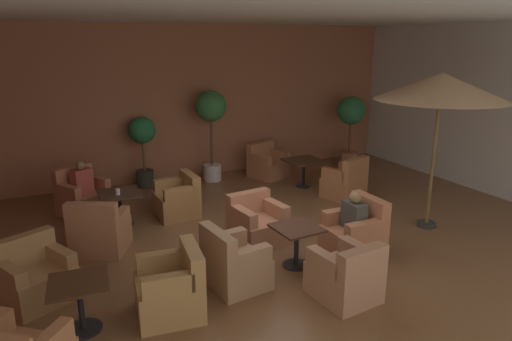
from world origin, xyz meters
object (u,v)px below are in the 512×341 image
at_px(armchair_rear_right_north, 36,278).
at_px(armchair_mid_center_south, 346,276).
at_px(armchair_mid_center_north, 257,224).
at_px(patron_blue_shirt, 82,179).
at_px(armchair_front_right_north, 345,183).
at_px(cafe_table_front_left, 120,201).
at_px(potted_tree_left_corner, 351,118).
at_px(potted_tree_mid_left, 143,141).
at_px(potted_tree_mid_right, 211,117).
at_px(armchair_front_left_north, 100,232).
at_px(armchair_front_left_south, 82,197).
at_px(cafe_table_mid_center, 297,237).
at_px(patron_by_window, 354,213).
at_px(patio_umbrella_tall_red, 441,87).
at_px(cafe_table_front_right, 304,165).
at_px(armchair_rear_right_south, 172,290).
at_px(armchair_front_right_east, 268,165).
at_px(iced_drink_cup, 118,192).
at_px(armchair_front_left_east, 178,200).
at_px(cafe_table_rear_right, 80,296).
at_px(armchair_mid_center_west, 355,233).
at_px(armchair_mid_center_east, 234,264).

bearing_deg(armchair_rear_right_north, armchair_mid_center_south, -25.05).
xyz_separation_m(armchair_mid_center_north, patron_blue_shirt, (-2.45, 2.54, 0.39)).
xyz_separation_m(armchair_front_right_north, armchair_rear_right_north, (-5.95, -1.59, -0.02)).
xyz_separation_m(cafe_table_front_left, potted_tree_left_corner, (6.21, 1.65, 0.79)).
xyz_separation_m(cafe_table_front_left, potted_tree_mid_left, (0.90, 2.11, 0.59)).
height_order(armchair_mid_center_south, potted_tree_mid_right, potted_tree_mid_right).
bearing_deg(armchair_rear_right_north, armchair_front_left_north, 50.37).
bearing_deg(cafe_table_front_left, armchair_front_left_south, 120.86).
xyz_separation_m(cafe_table_mid_center, patron_by_window, (1.02, 0.00, 0.21)).
bearing_deg(patron_blue_shirt, armchair_front_right_north, -15.13).
height_order(cafe_table_mid_center, patio_umbrella_tall_red, patio_umbrella_tall_red).
distance_m(cafe_table_front_right, armchair_front_right_north, 1.14).
xyz_separation_m(armchair_rear_right_south, potted_tree_left_corner, (6.15, 4.78, 0.93)).
height_order(armchair_front_right_east, armchair_rear_right_south, armchair_rear_right_south).
bearing_deg(armchair_mid_center_south, potted_tree_mid_left, 102.17).
xyz_separation_m(armchair_front_left_north, iced_drink_cup, (0.45, 0.86, 0.35)).
bearing_deg(iced_drink_cup, potted_tree_mid_right, 38.81).
height_order(armchair_front_left_east, potted_tree_mid_left, potted_tree_mid_left).
distance_m(armchair_front_left_north, cafe_table_rear_right, 2.10).
height_order(armchair_front_left_north, armchair_front_left_south, armchair_front_left_south).
distance_m(cafe_table_front_left, armchair_mid_center_west, 4.13).
bearing_deg(armchair_mid_center_west, armchair_front_right_east, 81.28).
height_order(cafe_table_rear_right, armchair_rear_right_south, armchair_rear_right_south).
bearing_deg(armchair_rear_right_north, patio_umbrella_tall_red, -3.02).
distance_m(armchair_mid_center_west, potted_tree_mid_left, 5.35).
height_order(armchair_front_left_east, patio_umbrella_tall_red, patio_umbrella_tall_red).
distance_m(armchair_front_left_north, armchair_rear_right_south, 2.23).
relative_size(armchair_mid_center_east, cafe_table_rear_right, 1.23).
bearing_deg(iced_drink_cup, cafe_table_front_left, 67.95).
bearing_deg(armchair_front_left_north, armchair_mid_center_east, -51.48).
distance_m(armchair_front_right_north, potted_tree_mid_right, 3.39).
bearing_deg(cafe_table_rear_right, armchair_mid_center_north, 25.26).
height_order(potted_tree_mid_left, patron_by_window, potted_tree_mid_left).
bearing_deg(potted_tree_mid_left, cafe_table_rear_right, -109.98).
bearing_deg(patron_blue_shirt, cafe_table_front_left, -59.14).
xyz_separation_m(patron_blue_shirt, iced_drink_cup, (0.49, -0.99, -0.02)).
bearing_deg(patron_by_window, patron_blue_shirt, 135.13).
xyz_separation_m(armchair_mid_center_north, armchair_mid_center_south, (0.25, -2.10, 0.01)).
xyz_separation_m(armchair_rear_right_north, potted_tree_mid_right, (3.86, 3.98, 1.21)).
xyz_separation_m(armchair_front_right_north, armchair_mid_center_east, (-3.54, -2.34, -0.01)).
height_order(armchair_front_left_south, potted_tree_mid_left, potted_tree_mid_left).
bearing_deg(cafe_table_mid_center, armchair_front_left_south, 125.69).
height_order(armchair_mid_center_east, armchair_rear_right_north, armchair_mid_center_east).
bearing_deg(armchair_mid_center_east, armchair_front_left_south, 112.48).
bearing_deg(potted_tree_mid_left, patron_by_window, -65.73).
bearing_deg(cafe_table_front_left, armchair_mid_center_north, -40.73).
height_order(potted_tree_mid_left, patron_blue_shirt, potted_tree_mid_left).
bearing_deg(iced_drink_cup, armchair_mid_center_north, -38.43).
height_order(armchair_mid_center_west, potted_tree_left_corner, potted_tree_left_corner).
xyz_separation_m(cafe_table_mid_center, patron_blue_shirt, (-2.58, 3.59, 0.24)).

